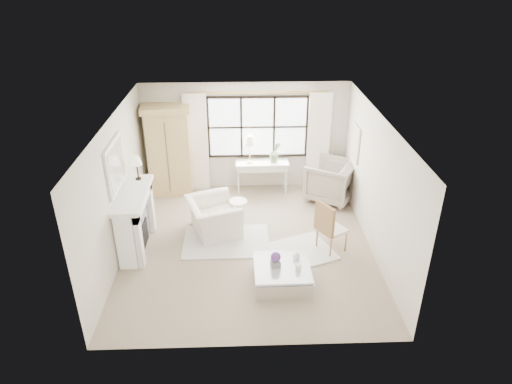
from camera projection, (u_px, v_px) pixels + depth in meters
floor at (248, 245)px, 9.43m from camera, size 5.50×5.50×0.00m
ceiling at (247, 120)px, 8.18m from camera, size 5.50×5.50×0.00m
wall_back at (246, 137)px, 11.25m from camera, size 5.00×0.00×5.00m
wall_front at (252, 275)px, 6.37m from camera, size 5.00×0.00×5.00m
wall_left at (117, 189)px, 8.73m from camera, size 0.00×5.50×5.50m
wall_right at (376, 185)px, 8.89m from camera, size 0.00×5.50×5.50m
window_pane at (258, 127)px, 11.12m from camera, size 2.40×0.02×1.50m
window_frame at (258, 127)px, 11.11m from camera, size 2.50×0.04×1.50m
curtain_rod at (258, 93)px, 10.67m from camera, size 3.30×0.04×0.04m
curtain_left at (197, 143)px, 11.17m from camera, size 0.55×0.10×2.47m
curtain_right at (318, 141)px, 11.27m from camera, size 0.55×0.10×2.47m
fireplace at (134, 220)px, 9.06m from camera, size 0.58×1.66×1.26m
mirror_frame at (115, 165)px, 8.50m from camera, size 0.05×1.15×0.95m
mirror_glass at (117, 165)px, 8.50m from camera, size 0.02×1.00×0.80m
art_frame at (355, 143)px, 10.30m from camera, size 0.04×0.62×0.82m
art_canvas at (354, 143)px, 10.30m from camera, size 0.01×0.52×0.72m
mantel_lamp at (136, 162)px, 9.12m from camera, size 0.22×0.22×0.51m
armoire at (169, 149)px, 11.06m from camera, size 1.18×0.80×2.24m
console_table at (262, 177)px, 11.40m from camera, size 1.31×0.48×0.80m
console_lamp at (250, 141)px, 10.95m from camera, size 0.28×0.28×0.69m
orchid_plant at (275, 152)px, 11.11m from camera, size 0.33×0.29×0.53m
side_table at (238, 208)px, 10.14m from camera, size 0.40×0.40×0.51m
rug_left at (226, 241)px, 9.52m from camera, size 1.79×1.27×0.03m
rug_right at (296, 253)px, 9.16m from camera, size 1.74×1.54×0.03m
club_armchair at (213, 217)px, 9.71m from camera, size 1.31×1.40×0.74m
wingback_chair at (331, 181)px, 11.00m from camera, size 1.46×1.45×0.98m
french_chair at (331, 236)px, 9.14m from camera, size 0.66×0.66×1.08m
coffee_table at (282, 275)px, 8.24m from camera, size 1.01×1.01×0.38m
planter_box at (276, 264)px, 8.13m from camera, size 0.18×0.18×0.11m
planter_flowers at (276, 257)px, 8.06m from camera, size 0.18×0.18×0.18m
pillar_candle at (298, 267)px, 8.02m from camera, size 0.10×0.10×0.12m
coffee_vase at (296, 255)px, 8.32m from camera, size 0.16×0.16×0.15m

